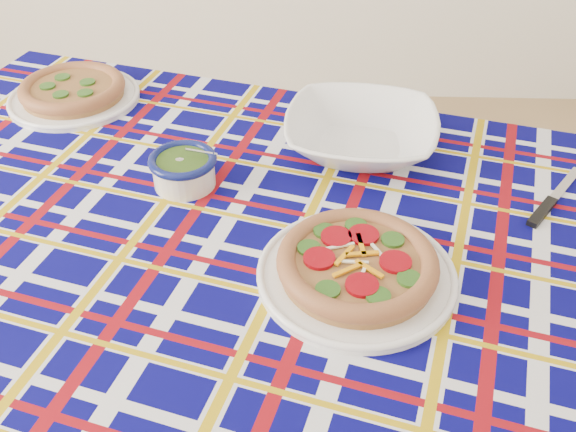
# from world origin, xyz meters

# --- Properties ---
(dining_table) EXTENTS (1.84, 1.42, 0.76)m
(dining_table) POSITION_xyz_m (0.33, 0.02, 0.69)
(dining_table) COLOR brown
(dining_table) RESTS_ON floor
(tablecloth) EXTENTS (1.88, 1.46, 0.11)m
(tablecloth) POSITION_xyz_m (0.33, 0.02, 0.71)
(tablecloth) COLOR #060455
(tablecloth) RESTS_ON dining_table
(main_focaccia_plate) EXTENTS (0.38, 0.38, 0.06)m
(main_focaccia_plate) POSITION_xyz_m (0.49, -0.08, 0.80)
(main_focaccia_plate) COLOR #956334
(main_focaccia_plate) RESTS_ON tablecloth
(pesto_bowl) EXTENTS (0.16, 0.16, 0.07)m
(pesto_bowl) POSITION_xyz_m (0.18, 0.16, 0.80)
(pesto_bowl) COLOR #243F11
(pesto_bowl) RESTS_ON tablecloth
(serving_bowl) EXTENTS (0.33, 0.33, 0.07)m
(serving_bowl) POSITION_xyz_m (0.51, 0.30, 0.80)
(serving_bowl) COLOR white
(serving_bowl) RESTS_ON tablecloth
(second_focaccia_plate) EXTENTS (0.35, 0.35, 0.05)m
(second_focaccia_plate) POSITION_xyz_m (-0.12, 0.48, 0.79)
(second_focaccia_plate) COLOR #956334
(second_focaccia_plate) RESTS_ON tablecloth
(table_knife) EXTENTS (0.16, 0.20, 0.01)m
(table_knife) POSITION_xyz_m (0.88, 0.18, 0.77)
(table_knife) COLOR silver
(table_knife) RESTS_ON tablecloth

